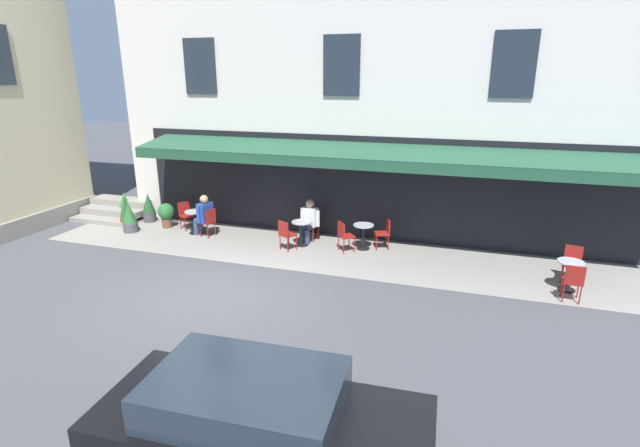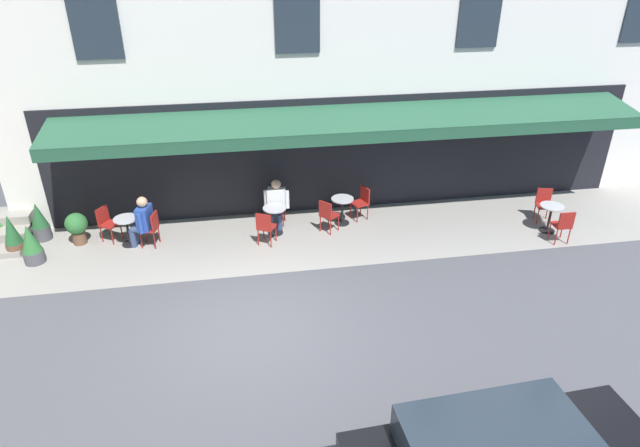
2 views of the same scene
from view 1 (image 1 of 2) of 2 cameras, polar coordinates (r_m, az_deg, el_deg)
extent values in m
plane|color=#4C4C51|center=(11.56, -12.42, -8.19)|extent=(70.00, 70.00, 0.00)
cube|color=gray|center=(13.47, 7.12, -4.11)|extent=(20.50, 3.20, 0.01)
cube|color=black|center=(14.51, 7.54, 4.08)|extent=(16.00, 0.06, 3.20)
cube|color=#235138|center=(13.48, 7.12, 8.49)|extent=(15.00, 1.70, 0.36)
cube|color=#235138|center=(12.71, 6.38, 6.92)|extent=(15.00, 0.04, 0.28)
cube|color=#232D38|center=(13.94, 22.42, 17.37)|extent=(1.10, 0.06, 1.70)
cube|color=#232D38|center=(14.41, 2.62, 18.55)|extent=(1.10, 0.06, 1.70)
cube|color=#232D38|center=(16.25, -14.32, 17.93)|extent=(1.10, 0.06, 1.70)
cube|color=gray|center=(18.45, -23.93, 0.70)|extent=(2.40, 1.40, 0.15)
cube|color=gray|center=(18.67, -23.30, 1.44)|extent=(2.40, 1.05, 0.30)
cube|color=gray|center=(18.89, -22.67, 2.16)|extent=(2.40, 0.70, 0.45)
cylinder|color=black|center=(15.92, -14.79, -1.09)|extent=(0.40, 0.40, 0.03)
cylinder|color=black|center=(15.81, -14.89, 0.09)|extent=(0.06, 0.06, 0.72)
cylinder|color=#B7B7BC|center=(15.71, -15.00, 1.40)|extent=(0.60, 0.60, 0.03)
cylinder|color=maroon|center=(15.70, -13.44, -0.43)|extent=(0.03, 0.03, 0.45)
cylinder|color=maroon|center=(15.48, -14.32, -0.76)|extent=(0.03, 0.03, 0.45)
cylinder|color=maroon|center=(15.47, -12.54, -0.64)|extent=(0.03, 0.03, 0.45)
cylinder|color=maroon|center=(15.25, -13.42, -0.97)|extent=(0.03, 0.03, 0.45)
cube|color=maroon|center=(15.40, -13.49, 0.17)|extent=(0.48, 0.48, 0.04)
cube|color=maroon|center=(15.21, -13.07, 0.89)|extent=(0.13, 0.40, 0.42)
cylinder|color=maroon|center=(16.12, -16.00, -0.18)|extent=(0.03, 0.03, 0.45)
cylinder|color=maroon|center=(16.25, -14.92, 0.06)|extent=(0.03, 0.03, 0.45)
cylinder|color=maroon|center=(16.41, -16.51, 0.09)|extent=(0.03, 0.03, 0.45)
cylinder|color=maroon|center=(16.55, -15.45, 0.32)|extent=(0.03, 0.03, 0.45)
cube|color=maroon|center=(16.26, -15.79, 0.90)|extent=(0.55, 0.55, 0.04)
cube|color=maroon|center=(16.36, -16.13, 1.80)|extent=(0.24, 0.36, 0.42)
cylinder|color=black|center=(14.33, -2.20, -2.57)|extent=(0.40, 0.40, 0.03)
cylinder|color=black|center=(14.22, -2.22, -1.26)|extent=(0.06, 0.06, 0.72)
cylinder|color=#B7B7BC|center=(14.10, -2.24, 0.18)|extent=(0.60, 0.60, 0.03)
cylinder|color=maroon|center=(13.90, -2.87, -2.31)|extent=(0.03, 0.03, 0.45)
cylinder|color=maroon|center=(14.14, -3.81, -1.98)|extent=(0.03, 0.03, 0.45)
cylinder|color=maroon|center=(13.69, -3.92, -2.65)|extent=(0.03, 0.03, 0.45)
cylinder|color=maroon|center=(13.93, -4.85, -2.31)|extent=(0.03, 0.03, 0.45)
cube|color=maroon|center=(13.83, -3.88, -1.35)|extent=(0.54, 0.54, 0.04)
cube|color=maroon|center=(13.65, -4.47, -0.61)|extent=(0.37, 0.22, 0.42)
cylinder|color=maroon|center=(14.65, -2.00, -1.24)|extent=(0.03, 0.03, 0.45)
cylinder|color=maroon|center=(14.49, -0.85, -1.46)|extent=(0.03, 0.03, 0.45)
cylinder|color=maroon|center=(14.93, -1.32, -0.88)|extent=(0.03, 0.03, 0.45)
cylinder|color=maroon|center=(14.77, -0.19, -1.08)|extent=(0.03, 0.03, 0.45)
cube|color=maroon|center=(14.63, -1.10, -0.25)|extent=(0.47, 0.47, 0.04)
cube|color=maroon|center=(14.71, -0.75, 0.78)|extent=(0.40, 0.12, 0.42)
cylinder|color=black|center=(14.09, 5.21, -2.99)|extent=(0.40, 0.40, 0.03)
cylinder|color=black|center=(13.97, 5.25, -1.67)|extent=(0.06, 0.06, 0.72)
cylinder|color=#B7B7BC|center=(13.85, 5.29, -0.20)|extent=(0.60, 0.60, 0.03)
cylinder|color=maroon|center=(13.71, 4.18, -2.63)|extent=(0.03, 0.03, 0.45)
cylinder|color=maroon|center=(13.99, 3.53, -2.19)|extent=(0.03, 0.03, 0.45)
cylinder|color=maroon|center=(13.56, 2.90, -2.83)|extent=(0.03, 0.03, 0.45)
cylinder|color=maroon|center=(13.85, 2.28, -2.38)|extent=(0.03, 0.03, 0.45)
cube|color=maroon|center=(13.69, 3.24, -1.54)|extent=(0.56, 0.56, 0.04)
cube|color=maroon|center=(13.54, 2.57, -0.72)|extent=(0.29, 0.33, 0.42)
cylinder|color=maroon|center=(14.24, 6.65, -1.93)|extent=(0.03, 0.03, 0.45)
cylinder|color=maroon|center=(13.92, 6.88, -2.39)|extent=(0.03, 0.03, 0.45)
cylinder|color=maroon|center=(14.30, 7.99, -1.89)|extent=(0.03, 0.03, 0.45)
cylinder|color=maroon|center=(13.98, 8.25, -2.35)|extent=(0.03, 0.03, 0.45)
cube|color=maroon|center=(14.03, 7.48, -1.20)|extent=(0.52, 0.52, 0.04)
cube|color=maroon|center=(13.99, 8.24, -0.29)|extent=(0.18, 0.39, 0.42)
cylinder|color=black|center=(12.84, 27.62, -7.12)|extent=(0.40, 0.40, 0.03)
cylinder|color=black|center=(12.72, 27.84, -5.70)|extent=(0.06, 0.06, 0.72)
cylinder|color=#B7B7BC|center=(12.59, 28.08, -4.12)|extent=(0.60, 0.60, 0.03)
cylinder|color=maroon|center=(12.45, 28.73, -6.99)|extent=(0.03, 0.03, 0.45)
cylinder|color=maroon|center=(12.39, 27.18, -6.86)|extent=(0.03, 0.03, 0.45)
cylinder|color=maroon|center=(12.14, 28.94, -7.63)|extent=(0.03, 0.03, 0.45)
cylinder|color=maroon|center=(12.08, 27.35, -7.50)|extent=(0.03, 0.03, 0.45)
cube|color=maroon|center=(12.17, 28.21, -6.19)|extent=(0.42, 0.42, 0.04)
cube|color=maroon|center=(11.92, 28.48, -5.50)|extent=(0.40, 0.06, 0.42)
cylinder|color=maroon|center=(13.13, 27.17, -5.54)|extent=(0.03, 0.03, 0.45)
cylinder|color=maroon|center=(13.12, 28.64, -5.78)|extent=(0.03, 0.03, 0.45)
cylinder|color=maroon|center=(13.44, 27.31, -5.04)|extent=(0.03, 0.03, 0.45)
cylinder|color=maroon|center=(13.43, 28.75, -5.27)|extent=(0.03, 0.03, 0.45)
cube|color=maroon|center=(13.19, 28.12, -4.42)|extent=(0.49, 0.49, 0.04)
cube|color=maroon|center=(13.29, 28.32, -3.24)|extent=(0.40, 0.14, 0.42)
cylinder|color=navy|center=(15.82, -14.25, -0.33)|extent=(0.16, 0.16, 0.47)
cylinder|color=navy|center=(15.62, -13.87, 0.46)|extent=(0.38, 0.24, 0.16)
cylinder|color=navy|center=(15.69, -14.74, -0.51)|extent=(0.16, 0.16, 0.47)
cylinder|color=navy|center=(15.49, -14.37, 0.28)|extent=(0.38, 0.24, 0.16)
cube|color=#28479E|center=(15.36, -13.74, 1.33)|extent=(0.39, 0.54, 0.59)
sphere|color=tan|center=(15.25, -13.85, 2.87)|extent=(0.26, 0.26, 0.26)
cylinder|color=#28479E|center=(15.56, -12.97, 1.53)|extent=(0.10, 0.10, 0.52)
cylinder|color=#28479E|center=(15.16, -14.52, 0.99)|extent=(0.10, 0.10, 0.52)
cylinder|color=navy|center=(14.43, -2.21, -1.51)|extent=(0.15, 0.15, 0.47)
cylinder|color=navy|center=(14.49, -1.87, -0.36)|extent=(0.23, 0.36, 0.16)
cylinder|color=navy|center=(14.34, -1.58, -1.62)|extent=(0.15, 0.15, 0.47)
cylinder|color=navy|center=(14.39, -1.24, -0.47)|extent=(0.23, 0.36, 0.16)
cube|color=silver|center=(14.49, -1.22, 0.84)|extent=(0.52, 0.36, 0.57)
sphere|color=tan|center=(14.38, -1.24, 2.41)|extent=(0.25, 0.25, 0.25)
cylinder|color=silver|center=(14.64, -2.19, 0.93)|extent=(0.10, 0.10, 0.51)
cylinder|color=silver|center=(14.36, -0.24, 0.61)|extent=(0.10, 0.10, 0.51)
cylinder|color=brown|center=(17.45, -22.31, 0.24)|extent=(0.43, 0.43, 0.30)
cone|color=#23562D|center=(17.31, -22.50, 1.89)|extent=(0.41, 0.41, 0.75)
cylinder|color=#4C4C51|center=(17.64, -19.90, 0.82)|extent=(0.43, 0.43, 0.37)
cone|color=#23562D|center=(17.51, -20.07, 2.41)|extent=(0.41, 0.41, 0.65)
cylinder|color=#4C4C51|center=(18.49, -22.40, 1.18)|extent=(0.48, 0.48, 0.31)
cone|color=#3D7A38|center=(18.37, -22.56, 2.59)|extent=(0.45, 0.45, 0.63)
cylinder|color=brown|center=(16.77, -17.99, 0.11)|extent=(0.33, 0.33, 0.33)
sphere|color=#2D6B33|center=(16.66, -18.12, 1.41)|extent=(0.55, 0.55, 0.55)
cylinder|color=#4C4C51|center=(16.71, -21.91, -0.40)|extent=(0.48, 0.48, 0.31)
cone|color=#2D6B33|center=(16.58, -22.10, 1.24)|extent=(0.45, 0.45, 0.69)
cube|color=black|center=(6.65, -6.96, -23.49)|extent=(4.38, 2.00, 0.55)
cube|color=#232D38|center=(6.39, -8.91, -19.60)|extent=(2.48, 1.71, 0.48)
cylinder|color=black|center=(7.15, 7.57, -23.01)|extent=(0.60, 0.20, 0.60)
cylinder|color=black|center=(7.91, -14.99, -18.95)|extent=(0.60, 0.20, 0.60)
camera|label=2|loc=(5.82, -77.07, 24.85)|focal=30.30mm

